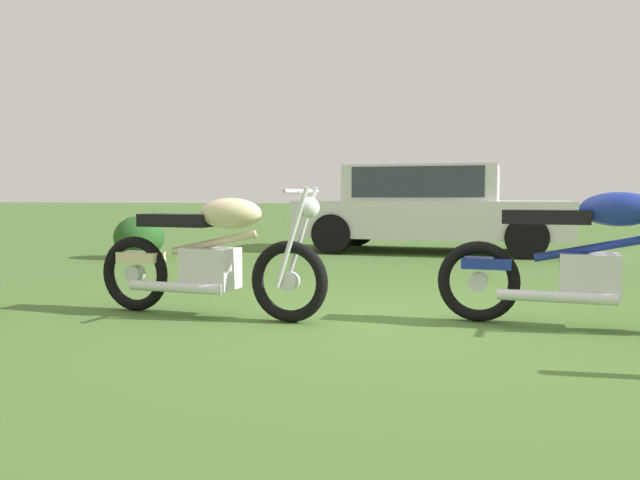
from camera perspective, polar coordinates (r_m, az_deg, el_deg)
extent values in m
plane|color=#476B2D|center=(4.96, 5.57, -7.11)|extent=(120.00, 120.00, 0.00)
torus|color=black|center=(4.85, -2.73, -3.67)|extent=(0.62, 0.16, 0.61)
torus|color=black|center=(5.53, -15.99, -2.86)|extent=(0.62, 0.16, 0.61)
cylinder|color=silver|center=(4.85, -2.73, -3.67)|extent=(0.15, 0.12, 0.14)
cylinder|color=silver|center=(5.53, -15.99, -2.86)|extent=(0.15, 0.12, 0.14)
cylinder|color=silver|center=(4.87, -1.68, 0.35)|extent=(0.28, 0.07, 0.75)
cylinder|color=silver|center=(4.71, -2.51, 0.21)|extent=(0.28, 0.07, 0.75)
cube|color=silver|center=(5.14, -9.62, -2.47)|extent=(0.43, 0.35, 0.32)
cylinder|color=beige|center=(5.10, -9.36, -0.25)|extent=(0.76, 0.15, 0.22)
ellipsoid|color=beige|center=(5.02, -7.90, 2.33)|extent=(0.55, 0.32, 0.24)
cube|color=black|center=(5.27, -12.49, 1.70)|extent=(0.62, 0.31, 0.10)
cube|color=beige|center=(5.48, -15.51, -1.44)|extent=(0.38, 0.22, 0.08)
cylinder|color=silver|center=(4.76, -1.65, 4.31)|extent=(0.11, 0.64, 0.03)
sphere|color=silver|center=(4.74, -0.98, 2.86)|extent=(0.18, 0.18, 0.16)
cylinder|color=silver|center=(5.13, -12.63, -4.09)|extent=(0.80, 0.17, 0.08)
torus|color=black|center=(5.01, 13.78, -3.57)|extent=(0.61, 0.15, 0.61)
cylinder|color=silver|center=(5.01, 13.78, -3.57)|extent=(0.15, 0.11, 0.14)
cube|color=silver|center=(4.99, 22.62, -2.92)|extent=(0.43, 0.34, 0.32)
cylinder|color=navy|center=(4.97, 23.02, -0.64)|extent=(0.82, 0.14, 0.23)
ellipsoid|color=navy|center=(4.97, 24.84, 2.48)|extent=(0.54, 0.31, 0.24)
cube|color=black|center=(4.95, 19.28, 1.93)|extent=(0.62, 0.30, 0.10)
cube|color=navy|center=(4.99, 14.49, -1.99)|extent=(0.38, 0.21, 0.08)
cylinder|color=silver|center=(4.84, 20.07, -4.74)|extent=(0.80, 0.16, 0.08)
cube|color=silver|center=(10.95, 9.86, 1.86)|extent=(4.48, 2.08, 0.60)
cube|color=silver|center=(10.97, 9.12, 4.90)|extent=(2.50, 1.79, 0.60)
cube|color=#2D3842|center=(10.97, 9.12, 5.01)|extent=(2.14, 1.81, 0.48)
cylinder|color=black|center=(11.75, 17.61, 0.75)|extent=(0.65, 0.25, 0.64)
cylinder|color=black|center=(10.02, 17.76, 0.21)|extent=(0.65, 0.25, 0.64)
cylinder|color=black|center=(12.08, 3.28, 1.02)|extent=(0.65, 0.25, 0.64)
cylinder|color=black|center=(10.41, 1.07, 0.54)|extent=(0.65, 0.25, 0.64)
ellipsoid|color=#23501E|center=(10.03, -15.65, 0.24)|extent=(0.74, 0.75, 0.63)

